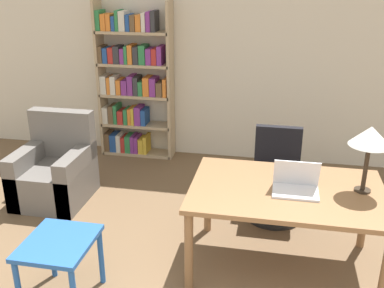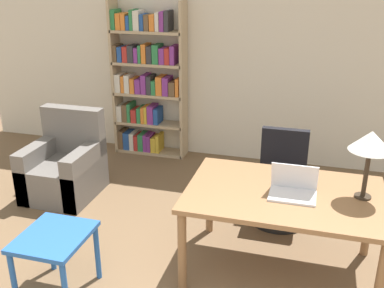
{
  "view_description": "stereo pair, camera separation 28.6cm",
  "coord_description": "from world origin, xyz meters",
  "px_view_note": "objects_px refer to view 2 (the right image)",
  "views": [
    {
      "loc": [
        0.46,
        -1.23,
        2.42
      ],
      "look_at": [
        -0.25,
        2.32,
        1.01
      ],
      "focal_mm": 42.0,
      "sensor_mm": 36.0,
      "label": 1
    },
    {
      "loc": [
        0.74,
        -1.16,
        2.42
      ],
      "look_at": [
        -0.25,
        2.32,
        1.01
      ],
      "focal_mm": 42.0,
      "sensor_mm": 36.0,
      "label": 2
    }
  ],
  "objects_px": {
    "side_table_blue": "(55,245)",
    "bookshelf": "(146,83)",
    "table_lamp": "(371,143)",
    "office_chair": "(281,182)",
    "desk": "(284,202)",
    "armchair": "(65,169)",
    "laptop": "(293,189)"
  },
  "relations": [
    {
      "from": "side_table_blue",
      "to": "laptop",
      "type": "bearing_deg",
      "value": 22.65
    },
    {
      "from": "desk",
      "to": "side_table_blue",
      "type": "distance_m",
      "value": 1.83
    },
    {
      "from": "table_lamp",
      "to": "office_chair",
      "type": "height_order",
      "value": "table_lamp"
    },
    {
      "from": "desk",
      "to": "office_chair",
      "type": "distance_m",
      "value": 0.97
    },
    {
      "from": "desk",
      "to": "armchair",
      "type": "bearing_deg",
      "value": 162.44
    },
    {
      "from": "office_chair",
      "to": "armchair",
      "type": "xyz_separation_m",
      "value": [
        -2.4,
        -0.13,
        -0.09
      ]
    },
    {
      "from": "table_lamp",
      "to": "office_chair",
      "type": "bearing_deg",
      "value": 128.94
    },
    {
      "from": "laptop",
      "to": "bookshelf",
      "type": "xyz_separation_m",
      "value": [
        -2.11,
        2.26,
        0.18
      ]
    },
    {
      "from": "desk",
      "to": "bookshelf",
      "type": "xyz_separation_m",
      "value": [
        -2.05,
        2.22,
        0.32
      ]
    },
    {
      "from": "bookshelf",
      "to": "table_lamp",
      "type": "bearing_deg",
      "value": -39.12
    },
    {
      "from": "armchair",
      "to": "side_table_blue",
      "type": "bearing_deg",
      "value": -61.43
    },
    {
      "from": "bookshelf",
      "to": "office_chair",
      "type": "bearing_deg",
      "value": -33.65
    },
    {
      "from": "side_table_blue",
      "to": "bookshelf",
      "type": "relative_size",
      "value": 0.28
    },
    {
      "from": "desk",
      "to": "armchair",
      "type": "relative_size",
      "value": 1.64
    },
    {
      "from": "laptop",
      "to": "table_lamp",
      "type": "height_order",
      "value": "table_lamp"
    },
    {
      "from": "laptop",
      "to": "side_table_blue",
      "type": "height_order",
      "value": "laptop"
    },
    {
      "from": "desk",
      "to": "side_table_blue",
      "type": "relative_size",
      "value": 2.75
    },
    {
      "from": "laptop",
      "to": "side_table_blue",
      "type": "relative_size",
      "value": 0.63
    },
    {
      "from": "laptop",
      "to": "bookshelf",
      "type": "distance_m",
      "value": 3.09
    },
    {
      "from": "laptop",
      "to": "table_lamp",
      "type": "relative_size",
      "value": 0.66
    },
    {
      "from": "armchair",
      "to": "bookshelf",
      "type": "distance_m",
      "value": 1.65
    },
    {
      "from": "office_chair",
      "to": "armchair",
      "type": "bearing_deg",
      "value": -176.85
    },
    {
      "from": "desk",
      "to": "armchair",
      "type": "height_order",
      "value": "armchair"
    },
    {
      "from": "desk",
      "to": "laptop",
      "type": "relative_size",
      "value": 4.34
    },
    {
      "from": "table_lamp",
      "to": "armchair",
      "type": "relative_size",
      "value": 0.58
    },
    {
      "from": "side_table_blue",
      "to": "armchair",
      "type": "relative_size",
      "value": 0.6
    },
    {
      "from": "laptop",
      "to": "armchair",
      "type": "xyz_separation_m",
      "value": [
        -2.56,
        0.82,
        -0.51
      ]
    },
    {
      "from": "office_chair",
      "to": "side_table_blue",
      "type": "height_order",
      "value": "office_chair"
    },
    {
      "from": "armchair",
      "to": "table_lamp",
      "type": "bearing_deg",
      "value": -12.97
    },
    {
      "from": "office_chair",
      "to": "table_lamp",
      "type": "bearing_deg",
      "value": -51.06
    },
    {
      "from": "side_table_blue",
      "to": "bookshelf",
      "type": "bearing_deg",
      "value": 97.47
    },
    {
      "from": "table_lamp",
      "to": "office_chair",
      "type": "xyz_separation_m",
      "value": [
        -0.68,
        0.84,
        -0.82
      ]
    }
  ]
}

